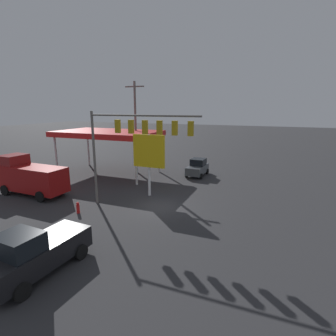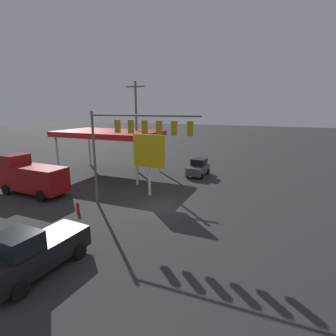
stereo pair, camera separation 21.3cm
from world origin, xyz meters
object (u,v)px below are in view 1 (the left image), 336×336
Objects in this scene: price_sign at (149,153)px; pickup_parked at (36,253)px; traffic_signal_assembly at (136,134)px; delivery_truck at (30,177)px; hatchback_crossing at (198,168)px; utility_pole at (136,126)px; fire_hydrant at (78,208)px.

pickup_parked is at bearing 90.42° from price_sign.
pickup_parked is (0.55, 9.05, -4.81)m from traffic_signal_assembly.
delivery_truck is 1.29× the size of pickup_parked.
hatchback_crossing is at bearing 177.88° from pickup_parked.
utility_pole is at bearing -60.69° from traffic_signal_assembly.
delivery_truck is (10.12, 3.90, -2.22)m from price_sign.
delivery_truck reaches higher than fire_hydrant.
utility_pole is 14.12m from fire_hydrant.
fire_hydrant is (3.27, -6.64, -0.67)m from pickup_parked.
price_sign is 1.04× the size of pickup_parked.
delivery_truck is 13.31m from pickup_parked.
price_sign is 12.73m from pickup_parked.
traffic_signal_assembly is at bearing -175.90° from delivery_truck.
utility_pole is 1.57× the size of delivery_truck.
utility_pole is at bearing -53.64° from price_sign.
hatchback_crossing is 17.44m from delivery_truck.
fire_hydrant is at bearing 61.15° from price_sign.
utility_pole reaches higher than fire_hydrant.
traffic_signal_assembly is 2.32× the size of hatchback_crossing.
price_sign reaches higher than delivery_truck.
price_sign is 0.81× the size of delivery_truck.
price_sign is at bearing -176.31° from pickup_parked.
price_sign is 7.46m from fire_hydrant.
delivery_truck is at bearing 2.83° from traffic_signal_assembly.
pickup_parked is 6.03× the size of fire_hydrant.
utility_pole reaches higher than hatchback_crossing.
delivery_truck is (10.76, 0.53, -4.23)m from traffic_signal_assembly.
fire_hydrant is (-2.10, 12.95, -5.23)m from utility_pole.
utility_pole is (5.92, -10.55, -0.26)m from traffic_signal_assembly.
traffic_signal_assembly reaches higher than delivery_truck.
traffic_signal_assembly reaches higher than price_sign.
pickup_parked is (-10.21, 8.51, -0.58)m from delivery_truck.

